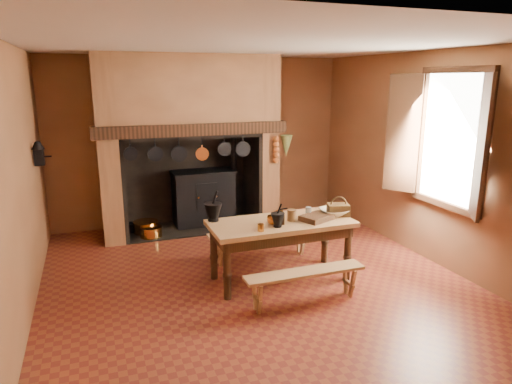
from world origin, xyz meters
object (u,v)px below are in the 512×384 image
at_px(bench_front, 305,279).
at_px(iron_range, 204,197).
at_px(coffee_grinder, 279,217).
at_px(work_table, 281,230).
at_px(wicker_basket, 338,209).
at_px(mixing_bowl, 334,212).

bearing_deg(bench_front, iron_range, 96.48).
height_order(bench_front, coffee_grinder, coffee_grinder).
distance_m(work_table, bench_front, 0.77).
xyz_separation_m(bench_front, coffee_grinder, (-0.05, 0.62, 0.54)).
bearing_deg(wicker_basket, coffee_grinder, -159.89).
height_order(iron_range, mixing_bowl, iron_range).
distance_m(iron_range, bench_front, 3.20).
bearing_deg(wicker_basket, iron_range, 131.25).
height_order(work_table, wicker_basket, wicker_basket).
bearing_deg(work_table, coffee_grinder, -127.47).
height_order(work_table, coffee_grinder, coffee_grinder).
xyz_separation_m(coffee_grinder, wicker_basket, (0.83, 0.04, 0.01)).
bearing_deg(coffee_grinder, iron_range, 117.69).
relative_size(iron_range, mixing_bowl, 4.53).
bearing_deg(iron_range, bench_front, -83.52).
bearing_deg(coffee_grinder, mixing_bowl, 25.61).
height_order(work_table, bench_front, work_table).
distance_m(mixing_bowl, wicker_basket, 0.06).
xyz_separation_m(bench_front, wicker_basket, (0.77, 0.66, 0.55)).
height_order(iron_range, work_table, iron_range).
distance_m(iron_range, work_table, 2.52).
bearing_deg(iron_range, mixing_bowl, -66.45).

